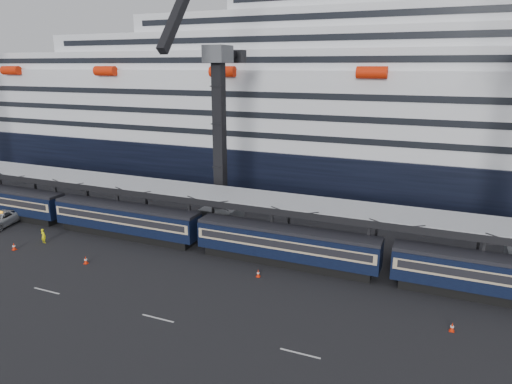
# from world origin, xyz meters

# --- Properties ---
(ground) EXTENTS (260.00, 260.00, 0.00)m
(ground) POSITION_xyz_m (0.00, 0.00, 0.00)
(ground) COLOR black
(ground) RESTS_ON ground
(train) EXTENTS (133.05, 3.00, 4.05)m
(train) POSITION_xyz_m (-4.65, 10.00, 2.20)
(train) COLOR black
(train) RESTS_ON ground
(canopy) EXTENTS (130.00, 6.25, 5.53)m
(canopy) POSITION_xyz_m (0.00, 14.00, 5.25)
(canopy) COLOR #A1A4AA
(canopy) RESTS_ON ground
(cruise_ship) EXTENTS (214.09, 28.84, 34.00)m
(cruise_ship) POSITION_xyz_m (-1.08, 45.99, 12.34)
(cruise_ship) COLOR black
(cruise_ship) RESTS_ON ground
(crane_dark_near) EXTENTS (4.50, 17.75, 35.08)m
(crane_dark_near) POSITION_xyz_m (-20.00, 18.59, 11.93)
(crane_dark_near) COLOR #4B4E52
(crane_dark_near) RESTS_ON ground
(pickup_truck) EXTENTS (4.45, 7.01, 1.80)m
(pickup_truck) POSITION_xyz_m (-45.20, 6.69, 0.90)
(pickup_truck) COLOR #ACB0B4
(pickup_truck) RESTS_ON ground
(worker) EXTENTS (0.66, 0.47, 1.72)m
(worker) POSITION_xyz_m (-35.48, 4.56, 0.86)
(worker) COLOR #F1ED0C
(worker) RESTS_ON ground
(traffic_cone_a) EXTENTS (0.42, 0.42, 0.85)m
(traffic_cone_a) POSITION_xyz_m (-36.90, 1.75, 0.42)
(traffic_cone_a) COLOR red
(traffic_cone_a) RESTS_ON ground
(traffic_cone_b) EXTENTS (0.42, 0.42, 0.84)m
(traffic_cone_b) POSITION_xyz_m (-26.95, 1.99, 0.41)
(traffic_cone_b) COLOR red
(traffic_cone_b) RESTS_ON ground
(traffic_cone_c) EXTENTS (0.38, 0.38, 0.77)m
(traffic_cone_c) POSITION_xyz_m (-9.43, 6.09, 0.38)
(traffic_cone_c) COLOR red
(traffic_cone_c) RESTS_ON ground
(traffic_cone_d) EXTENTS (0.38, 0.38, 0.76)m
(traffic_cone_d) POSITION_xyz_m (7.88, 3.23, 0.37)
(traffic_cone_d) COLOR red
(traffic_cone_d) RESTS_ON ground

